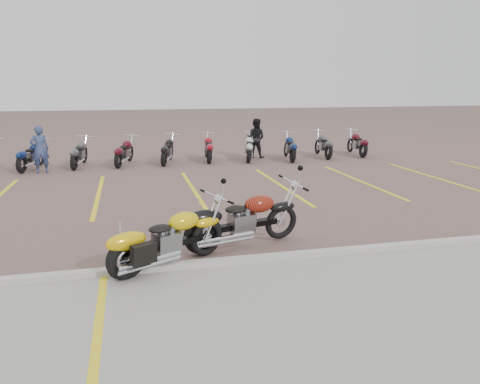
% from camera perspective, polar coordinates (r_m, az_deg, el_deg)
% --- Properties ---
extents(ground, '(100.00, 100.00, 0.00)m').
position_cam_1_polar(ground, '(10.06, -2.53, -4.62)').
color(ground, brown).
rests_on(ground, ground).
extents(concrete_apron, '(60.00, 5.00, 0.01)m').
position_cam_1_polar(concrete_apron, '(6.05, 6.03, -17.20)').
color(concrete_apron, '#9E9B93').
rests_on(concrete_apron, ground).
extents(curb, '(60.00, 0.18, 0.12)m').
position_cam_1_polar(curb, '(8.19, 0.17, -8.35)').
color(curb, '#ADAAA3').
rests_on(curb, ground).
extents(parking_stripes, '(38.00, 5.50, 0.01)m').
position_cam_1_polar(parking_stripes, '(13.87, -5.69, 0.28)').
color(parking_stripes, yellow).
rests_on(parking_stripes, ground).
extents(apron_stripe, '(0.12, 5.00, 0.00)m').
position_cam_1_polar(apron_stripe, '(5.80, -17.30, -19.18)').
color(apron_stripe, yellow).
rests_on(apron_stripe, concrete_apron).
extents(yellow_cruiser, '(2.07, 1.17, 0.93)m').
position_cam_1_polar(yellow_cruiser, '(7.98, -9.15, -6.04)').
color(yellow_cruiser, black).
rests_on(yellow_cruiser, ground).
extents(flame_cruiser, '(2.38, 0.76, 1.00)m').
position_cam_1_polar(flame_cruiser, '(8.87, -0.05, -3.68)').
color(flame_cruiser, black).
rests_on(flame_cruiser, ground).
extents(person_a, '(0.68, 0.53, 1.65)m').
position_cam_1_polar(person_a, '(17.74, -23.22, 4.78)').
color(person_a, navy).
rests_on(person_a, ground).
extents(person_b, '(1.01, 0.97, 1.65)m').
position_cam_1_polar(person_b, '(19.82, 1.94, 6.57)').
color(person_b, black).
rests_on(person_b, ground).
extents(bg_bike_row, '(19.14, 2.08, 1.10)m').
position_cam_1_polar(bg_bike_row, '(18.54, -11.46, 5.02)').
color(bg_bike_row, black).
rests_on(bg_bike_row, ground).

